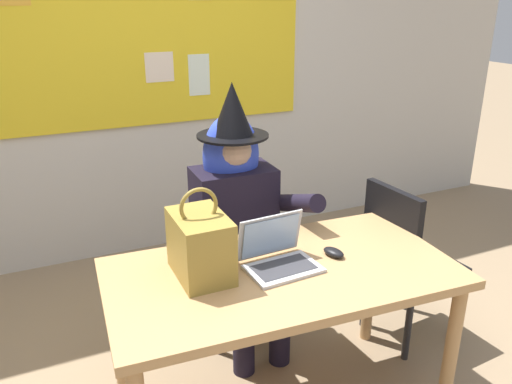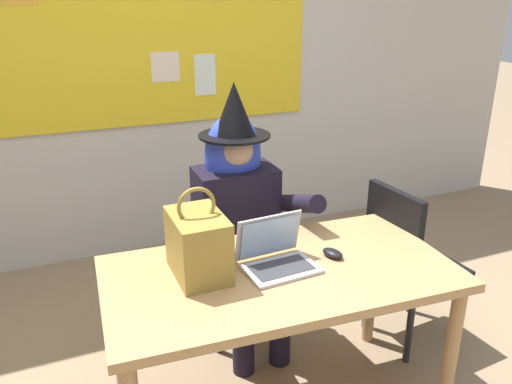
% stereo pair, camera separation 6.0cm
% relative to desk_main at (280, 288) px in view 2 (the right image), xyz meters
% --- Properties ---
extents(wall_back_bulletin, '(6.55, 2.10, 2.85)m').
position_rel_desk_main_xyz_m(wall_back_bulletin, '(-0.15, 1.92, 0.79)').
color(wall_back_bulletin, beige).
rests_on(wall_back_bulletin, ground).
extents(desk_main, '(1.49, 0.84, 0.73)m').
position_rel_desk_main_xyz_m(desk_main, '(0.00, 0.00, 0.00)').
color(desk_main, tan).
rests_on(desk_main, ground).
extents(chair_at_desk, '(0.43, 0.43, 0.89)m').
position_rel_desk_main_xyz_m(chair_at_desk, '(0.06, 0.74, -0.15)').
color(chair_at_desk, black).
rests_on(chair_at_desk, ground).
extents(person_costumed, '(0.60, 0.65, 1.41)m').
position_rel_desk_main_xyz_m(person_costumed, '(0.06, 0.61, 0.13)').
color(person_costumed, black).
rests_on(person_costumed, ground).
extents(laptop, '(0.31, 0.26, 0.21)m').
position_rel_desk_main_xyz_m(laptop, '(-0.00, 0.03, 0.14)').
color(laptop, '#B7B7BC').
rests_on(laptop, desk_main).
extents(computer_mouse, '(0.09, 0.12, 0.03)m').
position_rel_desk_main_xyz_m(computer_mouse, '(0.26, 0.01, 0.11)').
color(computer_mouse, black).
rests_on(computer_mouse, desk_main).
extents(handbag, '(0.20, 0.30, 0.38)m').
position_rel_desk_main_xyz_m(handbag, '(-0.32, 0.10, 0.22)').
color(handbag, olive).
rests_on(handbag, desk_main).
extents(chair_extra_corner, '(0.45, 0.45, 0.91)m').
position_rel_desk_main_xyz_m(chair_extra_corner, '(0.84, 0.21, -0.14)').
color(chair_extra_corner, black).
rests_on(chair_extra_corner, ground).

